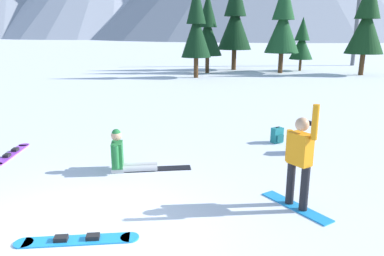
# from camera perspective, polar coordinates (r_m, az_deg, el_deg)

# --- Properties ---
(ground_plane) EXTENTS (800.00, 800.00, 0.00)m
(ground_plane) POSITION_cam_1_polar(r_m,az_deg,el_deg) (6.23, -17.63, -16.04)
(ground_plane) COLOR silver
(snowboarder_foreground) EXTENTS (0.93, 1.43, 1.96)m
(snowboarder_foreground) POSITION_cam_1_polar(r_m,az_deg,el_deg) (6.78, 16.31, -4.74)
(snowboarder_foreground) COLOR #1E8CD8
(snowboarder_foreground) RESTS_ON ground_plane
(snowboarder_midground) EXTENTS (1.82, 0.63, 1.00)m
(snowboarder_midground) POSITION_cam_1_polar(r_m,az_deg,el_deg) (8.57, -10.30, -4.34)
(snowboarder_midground) COLOR #B7B7BC
(snowboarder_midground) RESTS_ON ground_plane
(loose_snowboard_near_right) EXTENTS (1.88, 0.29, 0.09)m
(loose_snowboard_near_right) POSITION_cam_1_polar(r_m,az_deg,el_deg) (6.15, -17.36, -16.19)
(loose_snowboard_near_right) COLOR #1E8CD8
(loose_snowboard_near_right) RESTS_ON ground_plane
(loose_snowboard_far_spare) EXTENTS (0.42, 1.88, 0.09)m
(loose_snowboard_far_spare) POSITION_cam_1_polar(r_m,az_deg,el_deg) (10.71, -26.21, -3.61)
(loose_snowboard_far_spare) COLOR #993FD8
(loose_snowboard_far_spare) RESTS_ON ground_plane
(backpack_teal) EXTENTS (0.37, 0.35, 0.47)m
(backpack_teal) POSITION_cam_1_polar(r_m,az_deg,el_deg) (10.86, 13.08, -1.13)
(backpack_teal) COLOR #1E7A7F
(backpack_teal) RESTS_ON ground_plane
(backpack_blue) EXTENTS (0.37, 0.38, 0.47)m
(backpack_blue) POSITION_cam_1_polar(r_m,az_deg,el_deg) (10.04, 15.80, -2.62)
(backpack_blue) COLOR #2D4C9E
(backpack_blue) RESTS_ON ground_plane
(pine_tree_leaning) EXTENTS (2.20, 2.20, 5.98)m
(pine_tree_leaning) POSITION_cam_1_polar(r_m,az_deg,el_deg) (28.61, 2.43, 15.03)
(pine_tree_leaning) COLOR #472D19
(pine_tree_leaning) RESTS_ON ground_plane
(pine_tree_broad) EXTENTS (2.76, 2.76, 7.53)m
(pine_tree_broad) POSITION_cam_1_polar(r_m,az_deg,el_deg) (31.15, 6.69, 16.49)
(pine_tree_broad) COLOR #472D19
(pine_tree_broad) RESTS_ON ground_plane
(pine_tree_slender) EXTENTS (2.03, 2.03, 6.31)m
(pine_tree_slender) POSITION_cam_1_polar(r_m,az_deg,el_deg) (25.57, 0.65, 15.47)
(pine_tree_slender) COLOR #472D19
(pine_tree_slender) RESTS_ON ground_plane
(pine_tree_young) EXTENTS (2.58, 2.58, 6.92)m
(pine_tree_young) POSITION_cam_1_polar(r_m,az_deg,el_deg) (29.32, 13.92, 15.64)
(pine_tree_young) COLOR #472D19
(pine_tree_young) RESTS_ON ground_plane
(pine_tree_short) EXTENTS (2.65, 2.65, 6.98)m
(pine_tree_short) POSITION_cam_1_polar(r_m,az_deg,el_deg) (29.81, 25.45, 14.72)
(pine_tree_short) COLOR #472D19
(pine_tree_short) RESTS_ON ground_plane
(pine_tree_twin) EXTENTS (1.85, 1.85, 4.22)m
(pine_tree_twin) POSITION_cam_1_polar(r_m,az_deg,el_deg) (31.39, 16.65, 12.69)
(pine_tree_twin) COLOR #472D19
(pine_tree_twin) RESTS_ON ground_plane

